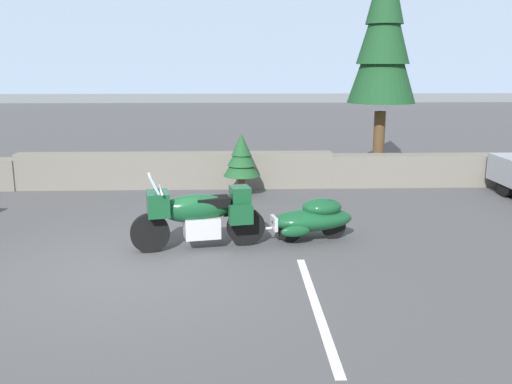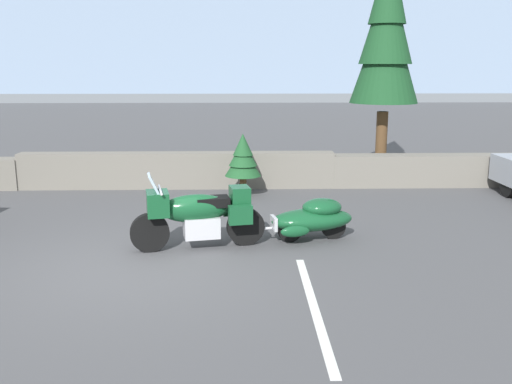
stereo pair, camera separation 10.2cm
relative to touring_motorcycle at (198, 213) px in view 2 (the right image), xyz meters
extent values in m
plane|color=#4C4C4F|center=(-0.89, -0.97, -0.62)|extent=(80.00, 80.00, 0.00)
cube|color=slate|center=(-0.89, 4.95, -0.16)|extent=(8.00, 0.46, 0.92)
cube|color=slate|center=(7.11, 5.01, -0.21)|extent=(8.00, 0.60, 0.83)
cube|color=#7F93AD|center=(-0.89, 94.96, 7.38)|extent=(240.00, 80.00, 16.00)
cylinder|color=black|center=(-0.80, -0.16, -0.29)|extent=(0.67, 0.27, 0.66)
cylinder|color=black|center=(0.81, 0.17, -0.29)|extent=(0.67, 0.27, 0.66)
cube|color=silver|center=(0.06, 0.01, -0.24)|extent=(0.68, 0.55, 0.36)
ellipsoid|color=#144C28|center=(-0.04, -0.01, 0.09)|extent=(1.26, 0.67, 0.48)
cube|color=#144C28|center=(-0.66, -0.13, 0.21)|extent=(0.46, 0.58, 0.40)
cube|color=#9EB7C6|center=(-0.70, -0.14, 0.54)|extent=(0.27, 0.47, 0.34)
cube|color=black|center=(0.25, 0.05, 0.19)|extent=(0.62, 0.46, 0.16)
cube|color=#144C28|center=(0.72, 0.15, 0.29)|extent=(0.39, 0.46, 0.28)
cube|color=#144C28|center=(0.73, -0.16, 0.01)|extent=(0.42, 0.24, 0.32)
cube|color=#144C28|center=(0.61, 0.43, 0.01)|extent=(0.42, 0.24, 0.32)
cylinder|color=silver|center=(-0.61, -0.12, 0.44)|extent=(0.18, 0.69, 0.04)
cylinder|color=silver|center=(-0.75, -0.15, -0.04)|extent=(0.26, 0.12, 0.54)
cylinder|color=black|center=(1.61, 0.33, -0.40)|extent=(0.45, 0.19, 0.44)
cylinder|color=black|center=(2.42, 0.49, -0.40)|extent=(0.45, 0.19, 0.44)
ellipsoid|color=#144C28|center=(2.01, 0.41, -0.24)|extent=(1.61, 0.97, 0.40)
ellipsoid|color=#144C28|center=(2.19, 0.44, -0.02)|extent=(0.82, 0.69, 0.32)
cube|color=silver|center=(1.32, 0.27, -0.26)|extent=(0.12, 0.33, 0.24)
ellipsoid|color=#144C28|center=(1.67, 0.01, -0.34)|extent=(0.54, 0.24, 0.20)
ellipsoid|color=#144C28|center=(1.54, 0.64, -0.34)|extent=(0.54, 0.24, 0.20)
cylinder|color=silver|center=(0.93, 0.19, -0.35)|extent=(0.70, 0.19, 0.05)
cylinder|color=black|center=(7.15, 3.70, -0.28)|extent=(0.23, 0.68, 0.68)
cylinder|color=brown|center=(4.69, 6.39, 0.29)|extent=(0.32, 0.32, 1.83)
cone|color=#194723|center=(4.69, 6.39, 2.89)|extent=(1.87, 1.87, 2.89)
cone|color=#194723|center=(4.69, 6.39, 3.76)|extent=(1.45, 1.45, 2.53)
cylinder|color=brown|center=(0.78, 4.01, -0.40)|extent=(0.17, 0.17, 0.44)
cone|color=#1E5128|center=(0.78, 4.01, 0.22)|extent=(0.87, 0.87, 0.69)
cone|color=#1E5128|center=(0.78, 4.01, 0.42)|extent=(0.68, 0.68, 0.60)
cone|color=#1E5128|center=(0.78, 4.01, 0.63)|extent=(0.48, 0.48, 0.52)
cube|color=silver|center=(1.69, -2.47, -0.62)|extent=(0.12, 3.60, 0.01)
camera|label=1|loc=(0.65, -9.34, 2.46)|focal=39.70mm
camera|label=2|loc=(0.75, -9.34, 2.46)|focal=39.70mm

